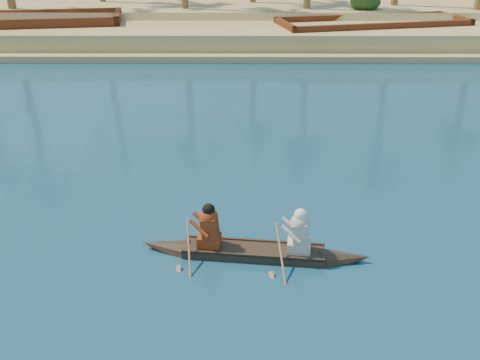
# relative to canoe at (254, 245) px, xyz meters

# --- Properties ---
(shrub_cluster) EXTENTS (100.00, 6.00, 2.40)m
(shrub_cluster) POSITION_rel_canoe_xyz_m (8.00, 28.17, 0.92)
(shrub_cluster) COLOR #1B3513
(shrub_cluster) RESTS_ON ground
(canoe) EXTENTS (5.24, 1.27, 1.43)m
(canoe) POSITION_rel_canoe_xyz_m (0.00, 0.00, 0.00)
(canoe) COLOR #3D2B21
(canoe) RESTS_ON ground
(barge_left) EXTENTS (13.56, 6.47, 2.17)m
(barge_left) POSITION_rel_canoe_xyz_m (-14.42, 23.67, 0.48)
(barge_left) COLOR #5F2014
(barge_left) RESTS_ON ground
(barge_mid) EXTENTS (12.15, 6.40, 1.93)m
(barge_mid) POSITION_rel_canoe_xyz_m (7.75, 23.67, 0.40)
(barge_mid) COLOR #5F2014
(barge_mid) RESTS_ON ground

